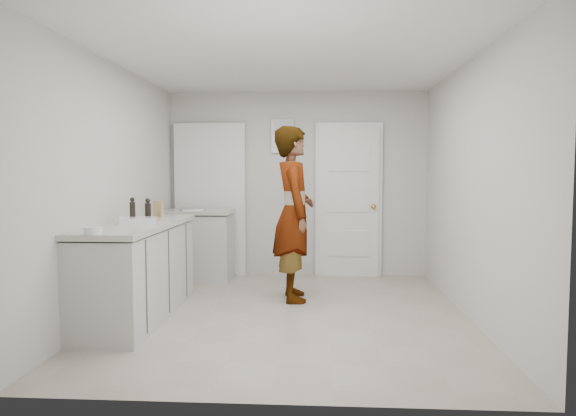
# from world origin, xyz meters

# --- Properties ---
(ground) EXTENTS (4.00, 4.00, 0.00)m
(ground) POSITION_xyz_m (0.00, 0.00, 0.00)
(ground) COLOR #9E9484
(ground) RESTS_ON ground
(room_shell) EXTENTS (4.00, 4.00, 4.00)m
(room_shell) POSITION_xyz_m (-0.17, 1.95, 1.02)
(room_shell) COLOR beige
(room_shell) RESTS_ON ground
(main_counter) EXTENTS (0.64, 1.96, 0.93)m
(main_counter) POSITION_xyz_m (-1.45, -0.20, 0.43)
(main_counter) COLOR #B4B4AF
(main_counter) RESTS_ON ground
(side_counter) EXTENTS (0.84, 0.61, 0.93)m
(side_counter) POSITION_xyz_m (-1.25, 1.55, 0.43)
(side_counter) COLOR #B4B4AF
(side_counter) RESTS_ON ground
(person) EXTENTS (0.56, 0.76, 1.91)m
(person) POSITION_xyz_m (0.02, 0.61, 0.96)
(person) COLOR silver
(person) RESTS_ON ground
(cake_mix_box) EXTENTS (0.11, 0.07, 0.17)m
(cake_mix_box) POSITION_xyz_m (-1.47, 0.54, 1.01)
(cake_mix_box) COLOR #A07D50
(cake_mix_box) RESTS_ON main_counter
(spice_jar) EXTENTS (0.05, 0.05, 0.07)m
(spice_jar) POSITION_xyz_m (-1.42, 0.48, 0.96)
(spice_jar) COLOR tan
(spice_jar) RESTS_ON main_counter
(oil_cruet_a) EXTENTS (0.06, 0.06, 0.23)m
(oil_cruet_a) POSITION_xyz_m (-1.39, -0.06, 1.04)
(oil_cruet_a) COLOR black
(oil_cruet_a) RESTS_ON main_counter
(oil_cruet_b) EXTENTS (0.05, 0.05, 0.25)m
(oil_cruet_b) POSITION_xyz_m (-1.51, -0.15, 1.04)
(oil_cruet_b) COLOR black
(oil_cruet_b) RESTS_ON main_counter
(baking_dish) EXTENTS (0.39, 0.33, 0.06)m
(baking_dish) POSITION_xyz_m (-1.42, -0.27, 0.95)
(baking_dish) COLOR silver
(baking_dish) RESTS_ON main_counter
(egg_bowl) EXTENTS (0.14, 0.14, 0.06)m
(egg_bowl) POSITION_xyz_m (-1.48, -1.10, 0.95)
(egg_bowl) COLOR silver
(egg_bowl) RESTS_ON main_counter
(papers) EXTENTS (0.26, 0.32, 0.01)m
(papers) POSITION_xyz_m (-1.31, 1.47, 0.93)
(papers) COLOR white
(papers) RESTS_ON side_counter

